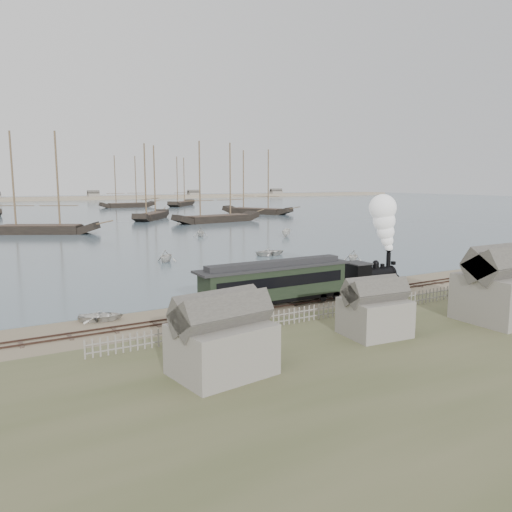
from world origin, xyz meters
TOP-DOWN VIEW (x-y plane):
  - ground at (0.00, 0.00)m, footprint 600.00×600.00m
  - harbor_water at (0.00, 170.00)m, footprint 600.00×336.00m
  - rail_track at (0.00, -2.00)m, footprint 120.00×1.80m
  - picket_fence_west at (-6.50, -7.00)m, footprint 19.00×0.10m
  - picket_fence_east at (12.50, -7.50)m, footprint 15.00×0.10m
  - shed_left at (-10.00, -13.00)m, footprint 5.00×4.00m
  - shed_mid at (2.00, -12.00)m, footprint 4.00×3.50m
  - shed_right at (13.00, -14.00)m, footprint 6.00×5.00m
  - far_spit at (0.00, 250.00)m, footprint 500.00×20.00m
  - locomotive at (12.43, -2.00)m, footprint 7.07×2.64m
  - passenger_coach at (0.31, -2.00)m, footprint 13.85×2.67m
  - beached_dinghy at (-13.23, 0.97)m, footprint 3.30×3.89m
  - rowboat_1 at (0.32, 24.20)m, footprint 4.05×4.07m
  - rowboat_2 at (-0.08, 6.02)m, footprint 3.31×1.45m
  - rowboat_3 at (15.09, 22.44)m, footprint 3.14×4.36m
  - rowboat_4 at (21.26, 12.32)m, footprint 3.74×3.79m
  - rowboat_5 at (29.72, 40.74)m, footprint 3.62×3.57m
  - rowboat_7 at (16.12, 49.13)m, footprint 3.67×3.34m
  - schooner_2 at (-9.13, 69.51)m, footprint 22.00×15.15m
  - schooner_3 at (21.56, 94.03)m, footprint 15.58×18.76m
  - schooner_4 at (33.09, 77.25)m, footprint 24.57×9.48m
  - schooner_5 at (57.74, 99.77)m, footprint 16.21×23.19m
  - schooner_8 at (32.82, 157.17)m, footprint 21.26×6.08m
  - schooner_9 at (55.54, 157.94)m, footprint 18.25×20.05m

SIDE VIEW (x-z plane):
  - ground at x=0.00m, z-range 0.00..0.00m
  - picket_fence_west at x=-6.50m, z-range -0.60..0.60m
  - picket_fence_east at x=12.50m, z-range -0.60..0.60m
  - shed_left at x=-10.00m, z-range -2.05..2.05m
  - shed_mid at x=2.00m, z-range -1.80..1.80m
  - shed_right at x=13.00m, z-range -2.55..2.55m
  - far_spit at x=0.00m, z-range -0.90..0.90m
  - harbor_water at x=0.00m, z-range 0.00..0.06m
  - rail_track at x=0.00m, z-range -0.04..0.12m
  - beached_dinghy at x=-13.23m, z-range 0.00..0.68m
  - rowboat_3 at x=15.09m, z-range 0.06..0.96m
  - rowboat_2 at x=-0.08m, z-range 0.06..1.31m
  - rowboat_5 at x=29.72m, z-range 0.06..1.49m
  - rowboat_4 at x=21.26m, z-range 0.06..1.57m
  - rowboat_1 at x=0.32m, z-range 0.06..1.68m
  - rowboat_7 at x=16.12m, z-range 0.06..1.72m
  - passenger_coach at x=0.31m, z-range 0.45..3.81m
  - locomotive at x=12.43m, z-range -0.33..8.49m
  - schooner_2 at x=-9.13m, z-range 0.06..20.06m
  - schooner_3 at x=21.56m, z-range 0.06..20.06m
  - schooner_4 at x=33.09m, z-range 0.06..20.06m
  - schooner_5 at x=57.74m, z-range 0.06..20.06m
  - schooner_8 at x=32.82m, z-range 0.06..20.06m
  - schooner_9 at x=55.54m, z-range 0.06..20.06m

